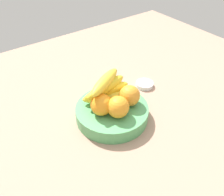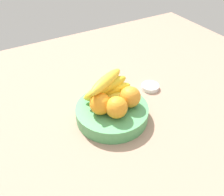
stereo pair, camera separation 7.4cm
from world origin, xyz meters
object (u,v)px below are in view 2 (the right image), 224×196
orange_center (106,88)px  banana_bunch (107,89)px  fruit_bowl (112,112)px  orange_front_left (117,107)px  orange_back_left (100,104)px  jar_lid (150,87)px  orange_front_right (130,97)px

orange_center → banana_bunch: size_ratio=0.40×
fruit_bowl → orange_center: (-1.24, -6.07, 6.01)cm
orange_front_left → banana_bunch: size_ratio=0.40×
orange_front_left → orange_center: size_ratio=1.00×
orange_center → orange_back_left: (5.74, 6.39, 0.00)cm
fruit_bowl → orange_front_left: (0.89, 4.47, 6.01)cm
jar_lid → banana_bunch: bearing=9.6°
fruit_bowl → orange_center: size_ratio=3.47×
fruit_bowl → banana_bunch: size_ratio=1.39×
orange_front_right → orange_front_left: bearing=19.7°
orange_front_left → orange_front_right: same height
orange_front_right → jar_lid: size_ratio=1.02×
orange_front_left → orange_back_left: same height
orange_back_left → banana_bunch: bearing=-140.3°
orange_back_left → banana_bunch: size_ratio=0.40×
fruit_bowl → orange_back_left: orange_back_left is taller
orange_front_left → orange_back_left: bearing=-48.9°
orange_front_right → orange_back_left: (10.31, -1.74, 0.00)cm
orange_front_right → orange_center: (4.57, -8.13, 0.00)cm
orange_front_left → jar_lid: 26.85cm
orange_front_left → orange_front_right: size_ratio=1.00×
orange_back_left → jar_lid: (-26.53, -7.62, -7.55)cm
banana_bunch → jar_lid: banana_bunch is taller
orange_front_right → orange_center: bearing=-60.7°
orange_back_left → orange_center: bearing=-131.9°
fruit_bowl → orange_front_left: 7.54cm
orange_back_left → orange_front_left: bearing=131.1°
orange_front_left → orange_center: (-2.13, -10.53, 0.00)cm
banana_bunch → jar_lid: 23.96cm
banana_bunch → orange_back_left: bearing=39.7°
orange_front_right → orange_back_left: bearing=-9.6°
fruit_bowl → orange_front_right: 8.61cm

